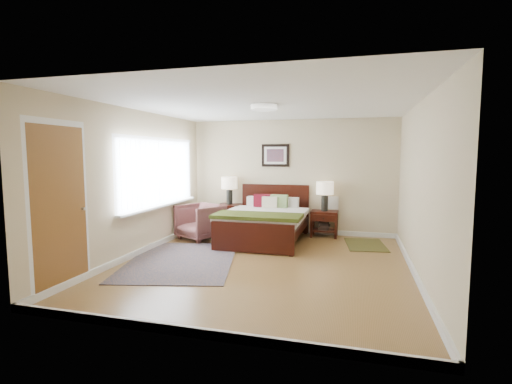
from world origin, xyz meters
TOP-DOWN VIEW (x-y plane):
  - floor at (0.00, 0.00)m, footprint 5.00×5.00m
  - back_wall at (0.00, 2.50)m, footprint 4.50×0.04m
  - front_wall at (0.00, -2.50)m, footprint 4.50×0.04m
  - left_wall at (-2.25, 0.00)m, footprint 0.04×5.00m
  - right_wall at (2.25, 0.00)m, footprint 0.04×5.00m
  - ceiling at (0.00, 0.00)m, footprint 4.50×5.00m
  - window at (-2.20, 0.70)m, footprint 0.11×2.72m
  - door at (-2.23, -1.75)m, footprint 0.06×1.00m
  - ceil_fixture at (0.00, 0.00)m, footprint 0.44×0.44m
  - bed at (-0.35, 1.53)m, footprint 1.63×1.96m
  - wall_art at (-0.35, 2.47)m, footprint 0.62×0.05m
  - nightstand_left at (-1.36, 2.25)m, footprint 0.52×0.47m
  - nightstand_right at (0.76, 2.26)m, footprint 0.56×0.42m
  - lamp_left at (-1.36, 2.27)m, footprint 0.36×0.36m
  - lamp_right at (0.76, 2.27)m, footprint 0.36×0.36m
  - armchair at (-1.69, 1.37)m, footprint 1.06×1.07m
  - rug_persian at (-1.35, -0.17)m, footprint 2.17×2.68m
  - rug_navy at (1.60, 1.73)m, footprint 0.84×1.15m

SIDE VIEW (x-z plane):
  - floor at x=0.00m, z-range 0.00..0.00m
  - rug_persian at x=-1.35m, z-range 0.00..0.01m
  - rug_navy at x=1.60m, z-range 0.00..0.01m
  - nightstand_right at x=0.76m, z-range 0.07..0.62m
  - armchair at x=-1.69m, z-range 0.00..0.73m
  - bed at x=-0.35m, z-range -0.04..1.02m
  - nightstand_left at x=-1.36m, z-range 0.19..0.81m
  - lamp_right at x=0.76m, z-range 0.68..1.29m
  - lamp_left at x=-1.36m, z-range 0.75..1.36m
  - door at x=-2.23m, z-range -0.02..2.16m
  - back_wall at x=0.00m, z-range 0.00..2.50m
  - front_wall at x=0.00m, z-range 0.00..2.50m
  - left_wall at x=-2.25m, z-range 0.00..2.50m
  - right_wall at x=2.25m, z-range 0.00..2.50m
  - window at x=-2.20m, z-range 0.72..2.04m
  - wall_art at x=-0.35m, z-range 1.47..1.97m
  - ceil_fixture at x=0.00m, z-range 2.43..2.50m
  - ceiling at x=0.00m, z-range 2.49..2.51m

